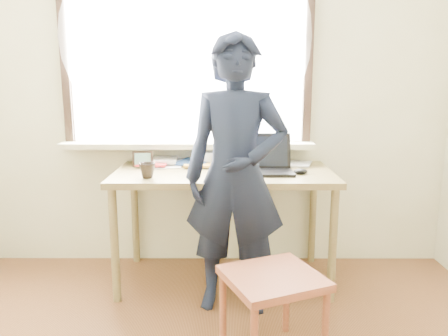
{
  "coord_description": "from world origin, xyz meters",
  "views": [
    {
      "loc": [
        0.08,
        -1.28,
        1.4
      ],
      "look_at": [
        0.07,
        0.95,
        0.95
      ],
      "focal_mm": 35.0,
      "sensor_mm": 36.0,
      "label": 1
    }
  ],
  "objects_px": {
    "laptop": "(265,163)",
    "person": "(236,176)",
    "desk": "(224,183)",
    "mug_white": "(207,158)",
    "mug_dark": "(147,170)",
    "work_chair": "(273,288)"
  },
  "relations": [
    {
      "from": "mug_dark",
      "to": "work_chair",
      "type": "bearing_deg",
      "value": -43.08
    },
    {
      "from": "mug_white",
      "to": "work_chair",
      "type": "xyz_separation_m",
      "value": [
        0.37,
        -1.11,
        -0.45
      ]
    },
    {
      "from": "mug_dark",
      "to": "person",
      "type": "height_order",
      "value": "person"
    },
    {
      "from": "laptop",
      "to": "mug_white",
      "type": "xyz_separation_m",
      "value": [
        -0.39,
        0.24,
        -0.01
      ]
    },
    {
      "from": "mug_white",
      "to": "work_chair",
      "type": "height_order",
      "value": "mug_white"
    },
    {
      "from": "person",
      "to": "mug_white",
      "type": "bearing_deg",
      "value": 115.91
    },
    {
      "from": "desk",
      "to": "laptop",
      "type": "height_order",
      "value": "laptop"
    },
    {
      "from": "mug_white",
      "to": "desk",
      "type": "bearing_deg",
      "value": -60.8
    },
    {
      "from": "mug_white",
      "to": "person",
      "type": "relative_size",
      "value": 0.07
    },
    {
      "from": "laptop",
      "to": "person",
      "type": "height_order",
      "value": "person"
    },
    {
      "from": "desk",
      "to": "mug_white",
      "type": "relative_size",
      "value": 12.14
    },
    {
      "from": "desk",
      "to": "work_chair",
      "type": "xyz_separation_m",
      "value": [
        0.25,
        -0.9,
        -0.32
      ]
    },
    {
      "from": "laptop",
      "to": "work_chair",
      "type": "bearing_deg",
      "value": -91.91
    },
    {
      "from": "work_chair",
      "to": "person",
      "type": "height_order",
      "value": "person"
    },
    {
      "from": "desk",
      "to": "laptop",
      "type": "distance_m",
      "value": 0.31
    },
    {
      "from": "laptop",
      "to": "mug_dark",
      "type": "height_order",
      "value": "laptop"
    },
    {
      "from": "mug_dark",
      "to": "person",
      "type": "relative_size",
      "value": 0.06
    },
    {
      "from": "mug_white",
      "to": "person",
      "type": "xyz_separation_m",
      "value": [
        0.19,
        -0.58,
        -0.0
      ]
    },
    {
      "from": "mug_dark",
      "to": "work_chair",
      "type": "xyz_separation_m",
      "value": [
        0.73,
        -0.68,
        -0.45
      ]
    },
    {
      "from": "mug_white",
      "to": "mug_dark",
      "type": "relative_size",
      "value": 1.17
    },
    {
      "from": "work_chair",
      "to": "person",
      "type": "xyz_separation_m",
      "value": [
        -0.17,
        0.53,
        0.45
      ]
    },
    {
      "from": "mug_dark",
      "to": "mug_white",
      "type": "bearing_deg",
      "value": 49.72
    }
  ]
}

